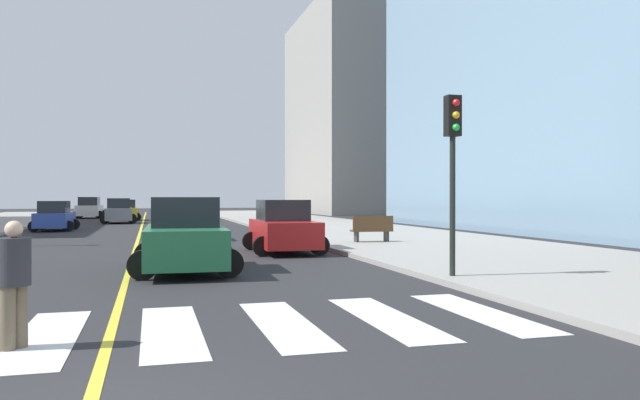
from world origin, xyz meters
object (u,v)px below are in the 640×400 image
car_blue_third (55,217)px  car_yellow_fourth (126,211)px  car_green_sixth (185,237)px  car_gray_nearest (119,212)px  traffic_light_near_corner (453,149)px  pedestrian_crossing (14,278)px  car_red_fifth (283,228)px  park_bench (372,229)px  car_white_second (89,208)px  car_silver_seventh (178,221)px

car_blue_third → car_yellow_fourth: bearing=78.9°
car_yellow_fourth → car_green_sixth: size_ratio=0.89×
car_green_sixth → car_gray_nearest: bearing=-82.3°
car_blue_third → traffic_light_near_corner: 29.96m
traffic_light_near_corner → pedestrian_crossing: traffic_light_near_corner is taller
car_yellow_fourth → car_red_fifth: bearing=-80.8°
car_blue_third → park_bench: car_blue_third is taller
car_blue_third → car_yellow_fourth: car_yellow_fourth is taller
car_yellow_fourth → car_green_sixth: 39.20m
car_red_fifth → car_green_sixth: size_ratio=0.94×
car_blue_third → pedestrian_crossing: 31.57m
car_yellow_fourth → car_red_fifth: size_ratio=0.94×
traffic_light_near_corner → park_bench: 11.63m
car_blue_third → car_red_fifth: size_ratio=0.93×
car_yellow_fourth → park_bench: (11.31, -31.74, -0.17)m
car_yellow_fourth → car_blue_third: bearing=-105.0°
car_yellow_fourth → pedestrian_crossing: size_ratio=2.38×
car_green_sixth → traffic_light_near_corner: 7.66m
car_green_sixth → park_bench: (8.28, 7.34, -0.28)m
car_blue_third → car_red_fifth: car_red_fifth is taller
car_red_fifth → traffic_light_near_corner: size_ratio=1.01×
car_blue_third → car_gray_nearest: bearing=73.8°
car_white_second → car_green_sixth: bearing=-79.4°
car_red_fifth → traffic_light_near_corner: 9.49m
car_silver_seventh → car_yellow_fourth: bearing=-81.6°
car_red_fifth → car_silver_seventh: 8.07m
car_red_fifth → traffic_light_near_corner: (2.33, -8.89, 2.35)m
car_gray_nearest → car_red_fifth: (7.24, -28.24, 0.00)m
car_blue_third → car_silver_seventh: 12.86m
park_bench → car_red_fifth: bearing=120.4°
car_white_second → pedestrian_crossing: 54.51m
car_green_sixth → traffic_light_near_corner: bearing=150.5°
car_silver_seventh → car_white_second: bearing=-77.0°
car_green_sixth → pedestrian_crossing: size_ratio=2.68×
car_blue_third → traffic_light_near_corner: (12.84, -26.97, 2.42)m
park_bench → pedestrian_crossing: pedestrian_crossing is taller
pedestrian_crossing → park_bench: bearing=6.4°
car_gray_nearest → traffic_light_near_corner: size_ratio=1.02×
car_white_second → pedestrian_crossing: car_white_second is taller
car_green_sixth → car_silver_seventh: (0.31, 12.31, -0.04)m
car_gray_nearest → traffic_light_near_corner: traffic_light_near_corner is taller
car_blue_third → pedestrian_crossing: (3.88, -31.33, 0.11)m
car_white_second → pedestrian_crossing: (3.95, -54.37, 0.00)m
car_gray_nearest → car_white_second: bearing=102.4°
pedestrian_crossing → car_yellow_fourth: bearing=42.2°
car_red_fifth → car_green_sixth: bearing=53.4°
car_yellow_fourth → traffic_light_near_corner: (9.26, -42.89, 2.41)m
car_yellow_fourth → traffic_light_near_corner: size_ratio=0.95×
car_yellow_fourth → traffic_light_near_corner: bearing=-80.1°
car_white_second → car_yellow_fourth: 8.00m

